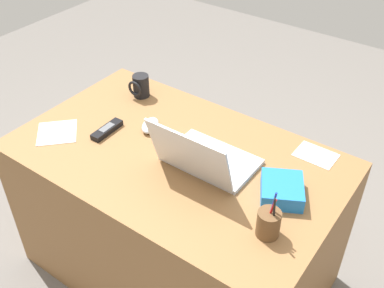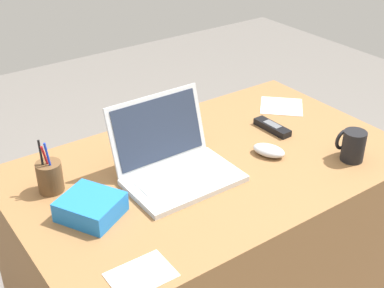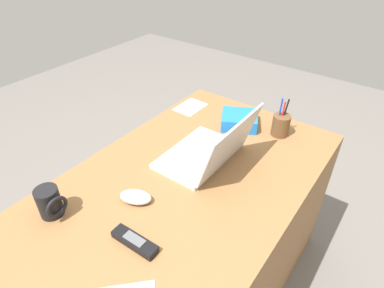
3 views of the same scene
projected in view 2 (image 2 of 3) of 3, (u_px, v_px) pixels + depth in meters
name	position (u px, v px, depth m)	size (l,w,h in m)	color
desk	(209.00, 246.00, 1.92)	(1.31, 0.80, 0.72)	olive
laptop	(175.00, 163.00, 1.65)	(0.35, 0.29, 0.24)	silver
computer_mouse	(269.00, 150.00, 1.78)	(0.07, 0.11, 0.04)	silver
coffee_mug_white	(352.00, 145.00, 1.73)	(0.08, 0.09, 0.11)	black
cordless_phone	(272.00, 127.00, 1.93)	(0.05, 0.16, 0.03)	black
pen_holder	(50.00, 176.00, 1.58)	(0.08, 0.08, 0.18)	brown
snack_bag	(91.00, 207.00, 1.48)	(0.15, 0.16, 0.06)	blue
paper_note_near_laptop	(141.00, 275.00, 1.29)	(0.16, 0.11, 0.00)	white
paper_note_left	(281.00, 106.00, 2.11)	(0.17, 0.16, 0.00)	white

